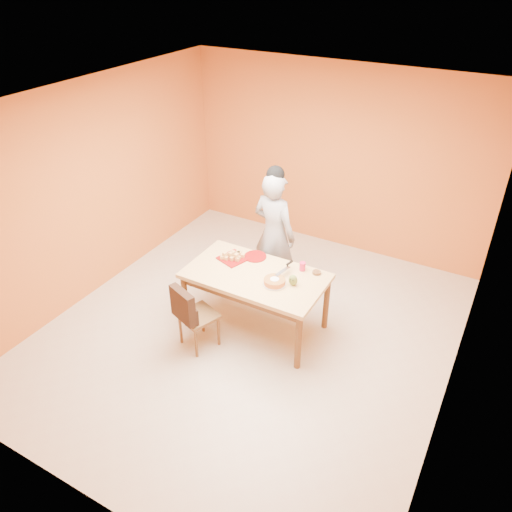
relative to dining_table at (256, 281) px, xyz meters
The scene contains 17 objects.
floor 0.68m from the dining_table, 92.58° to the right, with size 5.00×5.00×0.00m, color beige.
ceiling 2.04m from the dining_table, 92.58° to the right, with size 5.00×5.00×0.00m, color white.
wall_back 2.46m from the dining_table, 90.14° to the left, with size 4.50×4.50×0.00m, color #CB692E.
wall_left 2.36m from the dining_table, behind, with size 5.00×5.00×0.00m, color #CB692E.
wall_right 2.35m from the dining_table, ahead, with size 5.00×5.00×0.00m, color #CB692E.
dining_table is the anchor object (origin of this frame).
dining_chair 0.77m from the dining_table, 123.70° to the right, with size 0.51×0.56×0.84m.
pastry_pile 0.45m from the dining_table, 158.89° to the left, with size 0.27×0.27×0.09m, color #E1B660, non-canonical shape.
person 0.84m from the dining_table, 102.43° to the left, with size 0.61×0.40×1.68m, color gray.
pastry_platter 0.43m from the dining_table, 158.89° to the left, with size 0.30×0.30×0.02m, color maroon.
red_dinner_plate 0.38m from the dining_table, 119.71° to the left, with size 0.27×0.27×0.02m, color maroon.
white_cake_plate 0.31m from the dining_table, 14.50° to the right, with size 0.26×0.26×0.01m, color silver.
sponge_cake 0.32m from the dining_table, 14.50° to the right, with size 0.24×0.24×0.05m, color #CA7234.
cake_server 0.35m from the dining_table, 20.27° to the left, with size 0.05×0.24×0.01m, color silver.
egg_ornament 0.49m from the dining_table, ahead, with size 0.10×0.08×0.13m, color olive.
magenta_glass 0.57m from the dining_table, 37.85° to the left, with size 0.07×0.07×0.10m, color #CB1E4E.
checker_tin 0.71m from the dining_table, 30.06° to the left, with size 0.10×0.10×0.03m, color #36190E.
Camera 1 is at (2.31, -3.99, 3.95)m, focal length 35.00 mm.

